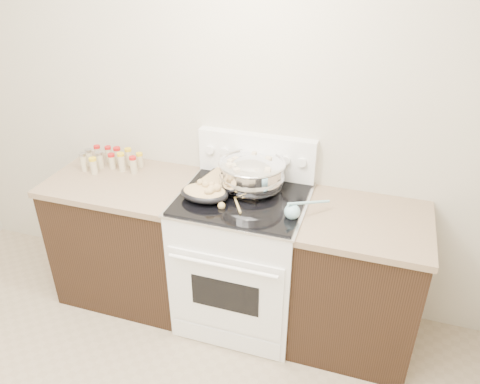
% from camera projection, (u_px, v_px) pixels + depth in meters
% --- Properties ---
extents(counter_left, '(0.93, 0.67, 0.92)m').
position_uv_depth(counter_left, '(130.00, 237.00, 3.27)').
color(counter_left, black).
rests_on(counter_left, ground).
extents(counter_right, '(0.73, 0.67, 0.92)m').
position_uv_depth(counter_right, '(357.00, 282.00, 2.85)').
color(counter_right, black).
rests_on(counter_right, ground).
extents(kitchen_range, '(0.78, 0.73, 1.22)m').
position_uv_depth(kitchen_range, '(243.00, 256.00, 3.03)').
color(kitchen_range, white).
rests_on(kitchen_range, ground).
extents(mixing_bowl, '(0.45, 0.45, 0.24)m').
position_uv_depth(mixing_bowl, '(252.00, 175.00, 2.83)').
color(mixing_bowl, silver).
rests_on(mixing_bowl, kitchen_range).
extents(roasting_pan, '(0.29, 0.21, 0.11)m').
position_uv_depth(roasting_pan, '(205.00, 192.00, 2.74)').
color(roasting_pan, black).
rests_on(roasting_pan, kitchen_range).
extents(baking_sheet, '(0.49, 0.39, 0.06)m').
position_uv_depth(baking_sheet, '(237.00, 182.00, 2.92)').
color(baking_sheet, black).
rests_on(baking_sheet, kitchen_range).
extents(wooden_spoon, '(0.15, 0.26, 0.04)m').
position_uv_depth(wooden_spoon, '(227.00, 203.00, 2.71)').
color(wooden_spoon, tan).
rests_on(wooden_spoon, kitchen_range).
extents(blue_ladle, '(0.23, 0.23, 0.11)m').
position_uv_depth(blue_ladle, '(294.00, 211.00, 2.59)').
color(blue_ladle, '#88BECB').
rests_on(blue_ladle, kitchen_range).
extents(spice_jars, '(0.39, 0.24, 0.13)m').
position_uv_depth(spice_jars, '(110.00, 159.00, 3.16)').
color(spice_jars, '#BFB28C').
rests_on(spice_jars, counter_left).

